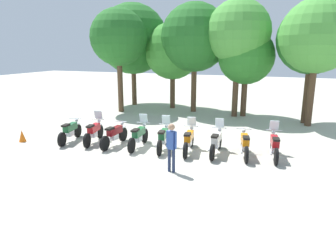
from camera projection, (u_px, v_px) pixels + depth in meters
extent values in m
plane|color=#BCB7A8|center=(164.00, 149.00, 13.23)|extent=(80.00, 80.00, 0.00)
cylinder|color=black|center=(78.00, 131.00, 14.98)|extent=(0.22, 0.65, 0.64)
cylinder|color=black|center=(62.00, 140.00, 13.50)|extent=(0.22, 0.65, 0.64)
cube|color=silver|center=(77.00, 124.00, 14.90)|extent=(0.19, 0.38, 0.04)
cube|color=#1E6033|center=(70.00, 127.00, 14.21)|extent=(0.44, 0.98, 0.30)
cube|color=silver|center=(70.00, 133.00, 14.22)|extent=(0.29, 0.44, 0.24)
cube|color=black|center=(66.00, 125.00, 13.78)|extent=(0.32, 0.48, 0.08)
cylinder|color=silver|center=(76.00, 125.00, 14.82)|extent=(0.09, 0.23, 0.64)
cylinder|color=silver|center=(75.00, 118.00, 14.66)|extent=(0.61, 0.16, 0.04)
sphere|color=silver|center=(77.00, 120.00, 14.81)|extent=(0.19, 0.19, 0.16)
cylinder|color=silver|center=(64.00, 136.00, 13.97)|extent=(0.21, 0.70, 0.07)
cylinder|color=black|center=(100.00, 131.00, 14.83)|extent=(0.23, 0.65, 0.64)
cylinder|color=black|center=(87.00, 141.00, 13.34)|extent=(0.23, 0.65, 0.64)
cube|color=silver|center=(100.00, 125.00, 14.75)|extent=(0.19, 0.38, 0.04)
cube|color=red|center=(94.00, 128.00, 14.05)|extent=(0.45, 0.98, 0.30)
cube|color=silver|center=(94.00, 134.00, 14.07)|extent=(0.30, 0.44, 0.24)
cube|color=black|center=(90.00, 126.00, 13.62)|extent=(0.33, 0.48, 0.08)
cylinder|color=silver|center=(99.00, 126.00, 14.67)|extent=(0.10, 0.23, 0.64)
cylinder|color=silver|center=(98.00, 119.00, 14.50)|extent=(0.61, 0.16, 0.04)
sphere|color=silver|center=(99.00, 121.00, 14.65)|extent=(0.19, 0.19, 0.16)
cylinder|color=silver|center=(88.00, 137.00, 13.82)|extent=(0.21, 0.70, 0.07)
cube|color=silver|center=(98.00, 115.00, 14.51)|extent=(0.38, 0.20, 0.39)
cylinder|color=black|center=(123.00, 134.00, 14.34)|extent=(0.11, 0.64, 0.64)
cylinder|color=black|center=(105.00, 143.00, 12.94)|extent=(0.11, 0.64, 0.64)
cube|color=silver|center=(123.00, 127.00, 14.26)|extent=(0.12, 0.36, 0.04)
cube|color=maroon|center=(115.00, 131.00, 13.60)|extent=(0.27, 0.95, 0.30)
cube|color=silver|center=(114.00, 137.00, 13.62)|extent=(0.22, 0.40, 0.24)
cube|color=black|center=(110.00, 129.00, 13.19)|extent=(0.24, 0.44, 0.08)
cylinder|color=silver|center=(122.00, 128.00, 14.18)|extent=(0.05, 0.23, 0.64)
cylinder|color=silver|center=(121.00, 121.00, 14.02)|extent=(0.62, 0.04, 0.04)
sphere|color=silver|center=(122.00, 123.00, 14.17)|extent=(0.16, 0.16, 0.16)
cylinder|color=silver|center=(108.00, 140.00, 13.42)|extent=(0.08, 0.70, 0.07)
cylinder|color=black|center=(145.00, 136.00, 14.11)|extent=(0.15, 0.65, 0.64)
cylinder|color=black|center=(132.00, 145.00, 12.66)|extent=(0.15, 0.65, 0.64)
cube|color=silver|center=(145.00, 128.00, 14.03)|extent=(0.15, 0.37, 0.04)
cube|color=#1E6033|center=(139.00, 132.00, 13.35)|extent=(0.34, 0.97, 0.30)
cube|color=silver|center=(138.00, 139.00, 13.37)|extent=(0.25, 0.42, 0.24)
cube|color=black|center=(135.00, 130.00, 12.93)|extent=(0.27, 0.46, 0.08)
cylinder|color=silver|center=(144.00, 129.00, 13.95)|extent=(0.07, 0.23, 0.64)
cylinder|color=silver|center=(143.00, 123.00, 13.78)|extent=(0.62, 0.09, 0.04)
sphere|color=silver|center=(144.00, 125.00, 13.93)|extent=(0.17, 0.17, 0.16)
cylinder|color=silver|center=(132.00, 141.00, 13.14)|extent=(0.13, 0.70, 0.07)
cube|color=silver|center=(144.00, 118.00, 13.79)|extent=(0.37, 0.16, 0.39)
cylinder|color=black|center=(167.00, 137.00, 13.84)|extent=(0.21, 0.65, 0.64)
cylinder|color=black|center=(159.00, 148.00, 12.36)|extent=(0.21, 0.65, 0.64)
cube|color=silver|center=(167.00, 130.00, 13.76)|extent=(0.18, 0.38, 0.04)
cube|color=#1E6033|center=(163.00, 134.00, 13.06)|extent=(0.43, 0.98, 0.30)
cube|color=silver|center=(163.00, 140.00, 13.08)|extent=(0.29, 0.43, 0.24)
cube|color=black|center=(162.00, 132.00, 12.63)|extent=(0.31, 0.48, 0.08)
cylinder|color=silver|center=(166.00, 131.00, 13.68)|extent=(0.09, 0.23, 0.64)
cylinder|color=silver|center=(166.00, 124.00, 13.51)|extent=(0.62, 0.15, 0.04)
sphere|color=silver|center=(166.00, 126.00, 13.66)|extent=(0.19, 0.19, 0.16)
cylinder|color=silver|center=(158.00, 144.00, 12.83)|extent=(0.19, 0.70, 0.07)
cube|color=silver|center=(166.00, 119.00, 13.52)|extent=(0.38, 0.19, 0.39)
cylinder|color=black|center=(192.00, 140.00, 13.49)|extent=(0.18, 0.65, 0.64)
cylinder|color=black|center=(185.00, 151.00, 12.03)|extent=(0.18, 0.65, 0.64)
cube|color=silver|center=(192.00, 132.00, 13.41)|extent=(0.17, 0.37, 0.04)
cube|color=orange|center=(189.00, 136.00, 12.72)|extent=(0.38, 0.98, 0.30)
cube|color=silver|center=(189.00, 143.00, 12.74)|extent=(0.27, 0.43, 0.24)
cube|color=black|center=(187.00, 134.00, 12.30)|extent=(0.30, 0.47, 0.08)
cylinder|color=silver|center=(191.00, 133.00, 13.33)|extent=(0.08, 0.23, 0.64)
cylinder|color=silver|center=(191.00, 126.00, 13.17)|extent=(0.62, 0.12, 0.04)
sphere|color=silver|center=(192.00, 128.00, 13.32)|extent=(0.18, 0.18, 0.16)
cylinder|color=silver|center=(184.00, 146.00, 12.51)|extent=(0.16, 0.70, 0.07)
cube|color=silver|center=(192.00, 121.00, 13.18)|extent=(0.37, 0.18, 0.39)
cylinder|color=black|center=(219.00, 141.00, 13.22)|extent=(0.12, 0.64, 0.64)
cylinder|color=black|center=(212.00, 153.00, 11.79)|extent=(0.12, 0.64, 0.64)
cube|color=silver|center=(220.00, 134.00, 13.14)|extent=(0.13, 0.36, 0.04)
cube|color=silver|center=(217.00, 138.00, 12.47)|extent=(0.29, 0.96, 0.30)
cube|color=silver|center=(216.00, 145.00, 12.49)|extent=(0.23, 0.41, 0.24)
cube|color=black|center=(215.00, 136.00, 12.06)|extent=(0.25, 0.45, 0.08)
cylinder|color=silver|center=(219.00, 135.00, 13.06)|extent=(0.06, 0.23, 0.64)
cylinder|color=silver|center=(219.00, 128.00, 12.90)|extent=(0.62, 0.05, 0.04)
sphere|color=silver|center=(220.00, 130.00, 13.04)|extent=(0.16, 0.16, 0.16)
cylinder|color=silver|center=(211.00, 148.00, 12.28)|extent=(0.09, 0.70, 0.07)
cube|color=silver|center=(220.00, 123.00, 12.90)|extent=(0.36, 0.14, 0.39)
cylinder|color=black|center=(243.00, 143.00, 13.03)|extent=(0.24, 0.65, 0.64)
cylinder|color=black|center=(246.00, 155.00, 11.54)|extent=(0.24, 0.65, 0.64)
cube|color=silver|center=(243.00, 135.00, 12.95)|extent=(0.20, 0.38, 0.04)
cube|color=orange|center=(245.00, 140.00, 12.25)|extent=(0.46, 0.98, 0.30)
cube|color=silver|center=(245.00, 146.00, 12.26)|extent=(0.30, 0.44, 0.24)
cube|color=black|center=(246.00, 138.00, 11.82)|extent=(0.33, 0.48, 0.08)
cylinder|color=silver|center=(243.00, 136.00, 12.87)|extent=(0.10, 0.23, 0.64)
cylinder|color=silver|center=(244.00, 129.00, 12.70)|extent=(0.61, 0.17, 0.04)
sphere|color=silver|center=(244.00, 131.00, 12.85)|extent=(0.19, 0.19, 0.16)
cylinder|color=silver|center=(241.00, 150.00, 12.01)|extent=(0.22, 0.70, 0.07)
cylinder|color=black|center=(272.00, 144.00, 12.81)|extent=(0.19, 0.65, 0.64)
cylinder|color=black|center=(276.00, 157.00, 11.34)|extent=(0.19, 0.65, 0.64)
cube|color=silver|center=(273.00, 136.00, 12.73)|extent=(0.17, 0.37, 0.04)
cube|color=red|center=(275.00, 141.00, 12.04)|extent=(0.39, 0.98, 0.30)
cube|color=silver|center=(274.00, 148.00, 12.06)|extent=(0.27, 0.43, 0.24)
cube|color=black|center=(276.00, 139.00, 11.62)|extent=(0.30, 0.47, 0.08)
cylinder|color=silver|center=(273.00, 138.00, 12.65)|extent=(0.08, 0.23, 0.64)
cylinder|color=silver|center=(274.00, 130.00, 12.48)|extent=(0.62, 0.12, 0.04)
sphere|color=silver|center=(273.00, 132.00, 12.64)|extent=(0.18, 0.18, 0.16)
cylinder|color=silver|center=(271.00, 152.00, 11.82)|extent=(0.17, 0.70, 0.07)
cube|color=silver|center=(274.00, 125.00, 12.49)|extent=(0.37, 0.18, 0.39)
cylinder|color=#232D4C|center=(174.00, 161.00, 10.63)|extent=(0.13, 0.13, 0.83)
cylinder|color=#232D4C|center=(169.00, 160.00, 10.71)|extent=(0.13, 0.13, 0.83)
cube|color=#33519E|center=(171.00, 140.00, 10.50)|extent=(0.25, 0.23, 0.63)
cylinder|color=#33519E|center=(176.00, 140.00, 10.42)|extent=(0.09, 0.09, 0.59)
cylinder|color=#33519E|center=(167.00, 139.00, 10.57)|extent=(0.09, 0.09, 0.59)
sphere|color=#A87A5B|center=(172.00, 127.00, 10.39)|extent=(0.26, 0.26, 0.23)
cylinder|color=brown|center=(134.00, 84.00, 23.62)|extent=(0.36, 0.36, 3.11)
sphere|color=#236623|center=(133.00, 39.00, 22.82)|extent=(5.12, 5.12, 5.12)
cylinder|color=brown|center=(120.00, 85.00, 20.89)|extent=(0.36, 0.36, 3.63)
sphere|color=#236623|center=(119.00, 37.00, 20.15)|extent=(3.72, 3.72, 3.72)
cylinder|color=brown|center=(173.00, 90.00, 22.33)|extent=(0.36, 0.36, 2.66)
sphere|color=#3D8E33|center=(173.00, 51.00, 21.68)|extent=(3.95, 3.95, 3.95)
cylinder|color=brown|center=(194.00, 87.00, 20.94)|extent=(0.36, 0.36, 3.35)
sphere|color=#236623|center=(195.00, 37.00, 20.17)|extent=(4.45, 4.45, 4.45)
cylinder|color=brown|center=(236.00, 86.00, 19.31)|extent=(0.36, 0.36, 3.82)
sphere|color=#4C9E3D|center=(238.00, 32.00, 18.54)|extent=(3.85, 3.85, 3.85)
cylinder|color=brown|center=(244.00, 96.00, 19.60)|extent=(0.36, 0.36, 2.53)
sphere|color=#2D7A28|center=(246.00, 56.00, 19.01)|extent=(3.43, 3.43, 3.43)
cylinder|color=brown|center=(307.00, 94.00, 17.61)|extent=(0.36, 0.36, 3.36)
sphere|color=#236623|center=(313.00, 39.00, 16.89)|extent=(3.84, 3.84, 3.84)
cylinder|color=brown|center=(311.00, 95.00, 16.92)|extent=(0.36, 0.36, 3.47)
sphere|color=#4C9E3D|center=(317.00, 36.00, 16.18)|extent=(3.90, 3.90, 3.90)
cone|color=orange|center=(22.00, 136.00, 14.24)|extent=(0.32, 0.32, 0.55)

